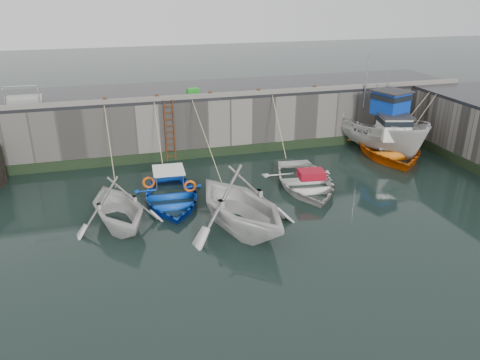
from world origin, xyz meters
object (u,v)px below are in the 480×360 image
object	(u,v)px
boat_near_blacktrim	(240,228)
boat_far_white	(379,131)
ladder	(170,131)
boat_near_blue	(171,202)
fish_crate	(193,91)
boat_far_orange	(388,145)
bollard_d	(258,91)
boat_near_navy	(305,187)
bollard_e	(314,88)
bollard_c	(210,94)
bollard_a	(105,100)
boat_near_white	(119,225)
bollard_b	(157,97)

from	to	relation	value
boat_near_blacktrim	boat_far_white	world-z (taller)	boat_far_white
ladder	boat_near_blue	bearing A→B (deg)	-98.01
ladder	fish_crate	world-z (taller)	fish_crate
boat_far_white	fish_crate	distance (m)	10.35
boat_far_orange	fish_crate	world-z (taller)	boat_far_orange
bollard_d	boat_near_navy	bearing A→B (deg)	-83.64
ladder	bollard_e	bearing A→B (deg)	2.40
bollard_c	bollard_e	size ratio (longest dim) A/B	1.00
ladder	boat_far_orange	world-z (taller)	boat_far_orange
boat_near_blacktrim	bollard_a	size ratio (longest dim) A/B	18.57
bollard_d	bollard_e	distance (m)	3.20
boat_near_blue	boat_near_blacktrim	world-z (taller)	boat_near_blacktrim
boat_far_orange	boat_near_blue	bearing A→B (deg)	-151.12
bollard_c	bollard_d	bearing A→B (deg)	0.00
boat_near_blacktrim	bollard_c	xyz separation A→B (m)	(0.70, 8.33, 3.30)
boat_near_navy	bollard_a	distance (m)	10.48
boat_near_navy	bollard_d	world-z (taller)	bollard_d
bollard_c	boat_near_blue	bearing A→B (deg)	-118.63
bollard_c	bollard_e	xyz separation A→B (m)	(5.80, 0.00, 0.00)
boat_near_blue	bollard_c	xyz separation A→B (m)	(2.90, 5.31, 3.30)
boat_near_blacktrim	boat_far_white	distance (m)	11.93
boat_far_white	bollard_a	distance (m)	14.53
bollard_d	bollard_e	bearing A→B (deg)	0.00
ladder	bollard_d	distance (m)	5.11
ladder	boat_far_white	world-z (taller)	boat_far_white
boat_near_blacktrim	boat_far_orange	size ratio (longest dim) A/B	0.68
boat_near_white	boat_near_navy	xyz separation A→B (m)	(8.30, 1.48, 0.00)
bollard_a	boat_near_blue	bearing A→B (deg)	-66.60
bollard_a	bollard_b	bearing A→B (deg)	0.00
boat_near_white	boat_near_blue	bearing A→B (deg)	20.22
boat_near_white	bollard_a	distance (m)	7.58
bollard_d	ladder	bearing A→B (deg)	-176.00
ladder	bollard_a	size ratio (longest dim) A/B	11.43
boat_near_blacktrim	bollard_c	world-z (taller)	bollard_c
boat_near_blacktrim	bollard_e	world-z (taller)	bollard_e
bollard_a	bollard_d	xyz separation A→B (m)	(7.80, 0.00, 0.00)
boat_far_white	bollard_a	bearing A→B (deg)	155.32
boat_near_navy	boat_far_white	distance (m)	7.07
boat_near_white	boat_near_blue	xyz separation A→B (m)	(2.20, 1.51, 0.00)
boat_near_white	boat_far_orange	size ratio (longest dim) A/B	0.55
boat_far_orange	fish_crate	distance (m)	10.88
boat_far_white	bollard_b	xyz separation A→B (m)	(-11.77, 1.56, 2.26)
boat_far_white	bollard_d	size ratio (longest dim) A/B	24.37
boat_far_white	bollard_a	world-z (taller)	boat_far_white
bollard_e	boat_near_navy	bearing A→B (deg)	-115.99
bollard_b	boat_near_navy	bearing A→B (deg)	-42.18
boat_near_white	bollard_b	size ratio (longest dim) A/B	14.86
boat_near_blue	fish_crate	world-z (taller)	fish_crate
bollard_c	boat_near_white	bearing A→B (deg)	-126.79
boat_near_blue	boat_far_white	bearing A→B (deg)	20.11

